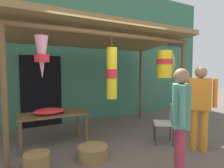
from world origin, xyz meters
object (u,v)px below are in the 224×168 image
Objects in this scene: wicker_basket_spare at (37,163)px; vendor_in_orange at (180,115)px; folding_chair at (167,120)px; wicker_basket_by_table at (93,153)px; flower_heap_on_table at (50,111)px; customer_foreground at (200,101)px; display_table at (53,117)px.

wicker_basket_spare is 0.25× the size of vendor_in_orange.
wicker_basket_by_table is (-1.71, 0.09, -0.39)m from folding_chair.
folding_chair is at bearing 51.45° from vendor_in_orange.
wicker_basket_by_table is at bearing -59.76° from flower_heap_on_table.
customer_foreground is (2.91, -0.72, 0.83)m from wicker_basket_spare.
customer_foreground is (2.52, -1.61, 0.23)m from flower_heap_on_table.
vendor_in_orange reaches higher than display_table.
customer_foreground is (1.15, 0.52, 0.03)m from vendor_in_orange.
wicker_basket_by_table is at bearing 124.73° from vendor_in_orange.
customer_foreground reaches higher than folding_chair.
customer_foreground is (0.27, -0.59, 0.47)m from folding_chair.
display_table reaches higher than wicker_basket_spare.
flower_heap_on_table is at bearing 120.24° from wicker_basket_by_table.
vendor_in_orange is at bearing -128.55° from folding_chair.
flower_heap_on_table is 0.37× the size of customer_foreground.
vendor_in_orange is at bearing -59.37° from display_table.
flower_heap_on_table is at bearing 155.58° from folding_chair.
flower_heap_on_table reaches higher than wicker_basket_by_table.
vendor_in_orange reaches higher than wicker_basket_by_table.
flower_heap_on_table is 0.38× the size of vendor_in_orange.
vendor_in_orange is (-0.88, -1.11, 0.44)m from folding_chair.
vendor_in_orange is at bearing -55.27° from wicker_basket_by_table.
wicker_basket_by_table is at bearing 161.16° from customer_foreground.
wicker_basket_spare is (-2.64, 0.13, -0.36)m from folding_chair.
folding_chair is 0.51× the size of customer_foreground.
flower_heap_on_table is at bearing 66.77° from wicker_basket_spare.
wicker_basket_spare is 0.24× the size of customer_foreground.
wicker_basket_spare is at bearing 177.21° from folding_chair.
vendor_in_orange is (0.83, -1.19, 0.83)m from wicker_basket_by_table.
vendor_in_orange is at bearing -155.78° from customer_foreground.
display_table is 0.86× the size of vendor_in_orange.
vendor_in_orange is (1.76, -1.23, 0.80)m from wicker_basket_spare.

